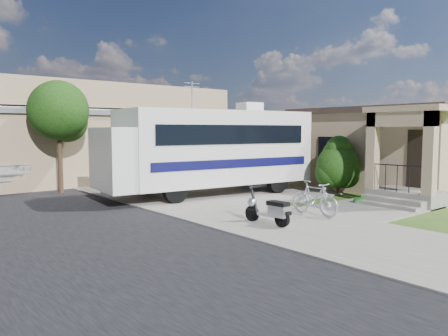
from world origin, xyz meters
TOP-DOWN VIEW (x-y plane):
  - ground at (0.00, 0.00)m, footprint 120.00×120.00m
  - sidewalk_slab at (-1.00, 10.00)m, footprint 4.00×80.00m
  - driveway_slab at (1.50, 4.50)m, footprint 7.00×6.00m
  - walk_slab at (3.00, -1.00)m, footprint 4.00×3.00m
  - house at (8.88, 1.43)m, footprint 9.47×7.80m
  - warehouse at (0.00, 13.97)m, footprint 12.50×8.40m
  - street_tree_a at (-3.70, 9.05)m, footprint 2.44×2.40m
  - street_tree_b at (-3.70, 19.05)m, footprint 2.44×2.40m
  - motorhome at (0.59, 4.74)m, footprint 8.76×3.56m
  - shrub at (4.81, 1.73)m, footprint 1.93×1.84m
  - scooter at (-1.61, -0.79)m, footprint 0.54×1.53m
  - bicycle at (0.32, -0.71)m, footprint 0.49×1.71m
  - garden_hose at (3.38, -0.26)m, footprint 0.40×0.40m

SIDE VIEW (x-z plane):
  - ground at x=0.00m, z-range 0.00..0.00m
  - driveway_slab at x=1.50m, z-range 0.00..0.05m
  - walk_slab at x=3.00m, z-range 0.00..0.05m
  - sidewalk_slab at x=-1.00m, z-range 0.00..0.06m
  - garden_hose at x=3.38m, z-range 0.00..0.18m
  - scooter at x=-1.61m, z-range -0.05..0.96m
  - bicycle at x=0.32m, z-range 0.00..1.03m
  - shrub at x=4.81m, z-range 0.03..2.39m
  - house at x=8.88m, z-range 0.00..3.55m
  - motorhome at x=0.59m, z-range -0.31..4.06m
  - warehouse at x=0.00m, z-range -0.53..4.51m
  - street_tree_a at x=-3.70m, z-range 0.96..5.54m
  - street_tree_b at x=-3.70m, z-range 1.03..5.76m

